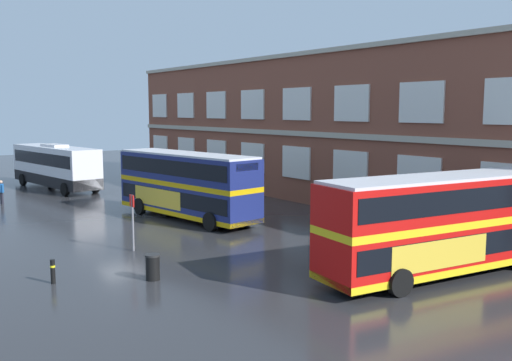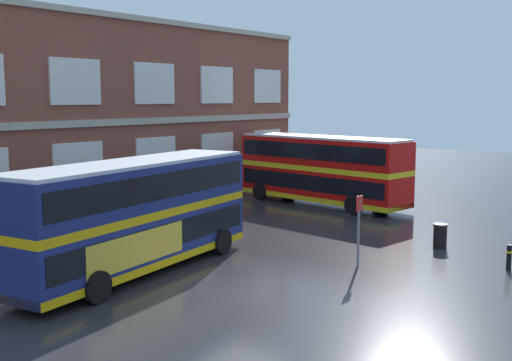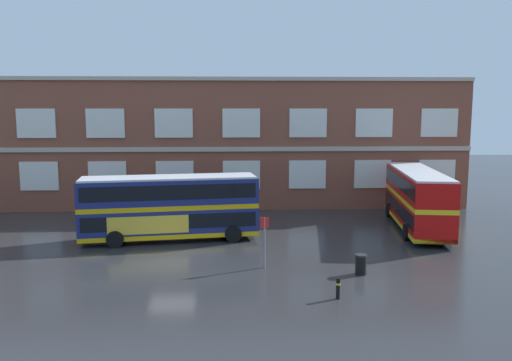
{
  "view_description": "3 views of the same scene",
  "coord_description": "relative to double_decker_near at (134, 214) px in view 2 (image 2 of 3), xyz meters",
  "views": [
    {
      "loc": [
        29.72,
        -12.35,
        6.67
      ],
      "look_at": [
        5.79,
        5.19,
        2.97
      ],
      "focal_mm": 39.6,
      "sensor_mm": 36.0,
      "label": 1
    },
    {
      "loc": [
        -15.67,
        -12.54,
        6.31
      ],
      "look_at": [
        5.04,
        3.32,
        2.89
      ],
      "focal_mm": 44.34,
      "sensor_mm": 36.0,
      "label": 2
    },
    {
      "loc": [
        3.36,
        -28.0,
        8.37
      ],
      "look_at": [
        4.9,
        5.21,
        3.69
      ],
      "focal_mm": 36.64,
      "sensor_mm": 36.0,
      "label": 3
    }
  ],
  "objects": [
    {
      "name": "safety_bollard_west",
      "position": [
        8.57,
        -10.7,
        -1.66
      ],
      "size": [
        0.19,
        0.19,
        0.95
      ],
      "color": "black",
      "rests_on": "ground"
    },
    {
      "name": "station_litter_bin",
      "position": [
        10.41,
        -7.37,
        -1.63
      ],
      "size": [
        0.6,
        0.6,
        1.03
      ],
      "color": "black",
      "rests_on": "ground"
    },
    {
      "name": "double_decker_middle",
      "position": [
        16.69,
        2.36,
        0.0
      ],
      "size": [
        4.05,
        11.25,
        4.07
      ],
      "color": "red",
      "rests_on": "ground"
    },
    {
      "name": "ground_plane",
      "position": [
        0.59,
        -2.54,
        -2.15
      ],
      "size": [
        120.0,
        120.0,
        0.0
      ],
      "primitive_type": "plane",
      "color": "#2B2B2D"
    },
    {
      "name": "bus_stand_flag",
      "position": [
        5.62,
        -6.06,
        -0.51
      ],
      "size": [
        0.44,
        0.1,
        2.7
      ],
      "color": "slate",
      "rests_on": "ground"
    },
    {
      "name": "double_decker_near",
      "position": [
        0.0,
        0.0,
        0.0
      ],
      "size": [
        11.25,
        4.05,
        4.07
      ],
      "color": "navy",
      "rests_on": "ground"
    }
  ]
}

